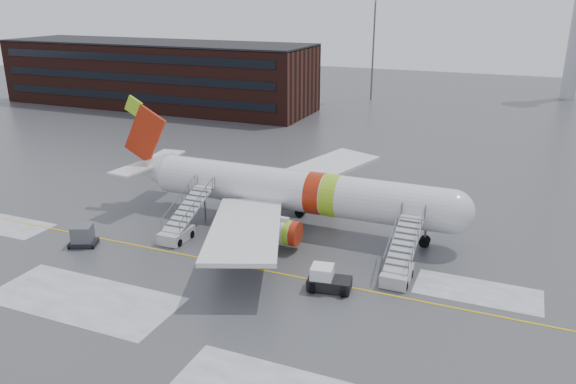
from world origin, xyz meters
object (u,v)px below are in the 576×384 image
at_px(uld_container, 83,236).
at_px(airstair_aft, 181,226).
at_px(airliner, 287,190).
at_px(airstair_fwd, 399,265).
at_px(pushback_tug, 327,279).

bearing_deg(uld_container, airstair_aft, 34.73).
relative_size(airliner, airstair_fwd, 4.55).
bearing_deg(airstair_aft, airliner, 40.88).
xyz_separation_m(airliner, airstair_fwd, (12.11, -6.54, -2.35)).
distance_m(airliner, uld_container, 18.51).
relative_size(pushback_tug, uld_container, 1.25).
relative_size(airliner, airstair_aft, 4.55).
xyz_separation_m(airstair_fwd, uld_container, (-26.54, -4.77, -0.20)).
xyz_separation_m(pushback_tug, uld_container, (-22.01, -0.87, 0.06)).
bearing_deg(airstair_fwd, uld_container, -169.81).
distance_m(airstair_aft, uld_container, 8.37).
distance_m(airstair_fwd, pushback_tug, 5.98).
relative_size(airstair_aft, pushback_tug, 2.27).
xyz_separation_m(airliner, airstair_aft, (-7.55, -6.54, -2.35)).
relative_size(airstair_aft, uld_container, 2.82).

